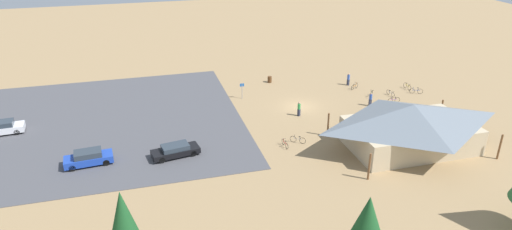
{
  "coord_description": "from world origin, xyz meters",
  "views": [
    {
      "loc": [
        19.42,
        49.59,
        22.61
      ],
      "look_at": [
        6.8,
        3.65,
        1.2
      ],
      "focal_mm": 31.7,
      "sensor_mm": 36.0,
      "label": 1
    }
  ],
  "objects_px": {
    "bike_pavilion": "(411,124)",
    "car_blue_back_corner": "(89,158)",
    "bicycle_purple_trailside": "(394,100)",
    "bicycle_yellow_back_row": "(407,86)",
    "bicycle_red_lone_west": "(285,144)",
    "car_white_mid_lot": "(1,128)",
    "pine_mideast": "(368,219)",
    "visitor_near_lot": "(299,109)",
    "trash_bin": "(270,79)",
    "bicycle_blue_by_bin": "(416,91)",
    "lot_sign": "(242,88)",
    "visitor_crossing_yard": "(370,99)",
    "visitor_by_pavilion": "(348,79)",
    "pine_midwest": "(124,227)",
    "bicycle_green_lone_east": "(371,94)",
    "bicycle_orange_front_row": "(355,86)",
    "car_black_end_stall": "(176,150)",
    "bicycle_silver_yard_center": "(391,93)",
    "bicycle_white_yard_right": "(298,140)"
  },
  "relations": [
    {
      "from": "bike_pavilion",
      "to": "car_blue_back_corner",
      "type": "bearing_deg",
      "value": -8.81
    },
    {
      "from": "bicycle_purple_trailside",
      "to": "bicycle_yellow_back_row",
      "type": "distance_m",
      "value": 6.07
    },
    {
      "from": "bike_pavilion",
      "to": "bicycle_red_lone_west",
      "type": "distance_m",
      "value": 13.21
    },
    {
      "from": "car_blue_back_corner",
      "to": "car_white_mid_lot",
      "type": "bearing_deg",
      "value": -44.6
    },
    {
      "from": "pine_mideast",
      "to": "visitor_near_lot",
      "type": "bearing_deg",
      "value": -100.05
    },
    {
      "from": "trash_bin",
      "to": "pine_mideast",
      "type": "height_order",
      "value": "pine_mideast"
    },
    {
      "from": "bicycle_blue_by_bin",
      "to": "car_white_mid_lot",
      "type": "xyz_separation_m",
      "value": [
        51.66,
        -1.36,
        0.39
      ]
    },
    {
      "from": "trash_bin",
      "to": "visitor_near_lot",
      "type": "bearing_deg",
      "value": 89.87
    },
    {
      "from": "trash_bin",
      "to": "pine_mideast",
      "type": "distance_m",
      "value": 37.6
    },
    {
      "from": "lot_sign",
      "to": "car_blue_back_corner",
      "type": "bearing_deg",
      "value": 34.7
    },
    {
      "from": "bike_pavilion",
      "to": "visitor_crossing_yard",
      "type": "distance_m",
      "value": 11.29
    },
    {
      "from": "bicycle_yellow_back_row",
      "to": "visitor_by_pavilion",
      "type": "distance_m",
      "value": 8.16
    },
    {
      "from": "lot_sign",
      "to": "pine_midwest",
      "type": "relative_size",
      "value": 0.3
    },
    {
      "from": "bicycle_blue_by_bin",
      "to": "visitor_crossing_yard",
      "type": "distance_m",
      "value": 8.46
    },
    {
      "from": "bicycle_green_lone_east",
      "to": "pine_midwest",
      "type": "bearing_deg",
      "value": 39.58
    },
    {
      "from": "bicycle_orange_front_row",
      "to": "bicycle_purple_trailside",
      "type": "bearing_deg",
      "value": 113.13
    },
    {
      "from": "trash_bin",
      "to": "visitor_by_pavilion",
      "type": "relative_size",
      "value": 0.5
    },
    {
      "from": "visitor_by_pavilion",
      "to": "bicycle_red_lone_west",
      "type": "bearing_deg",
      "value": 46.13
    },
    {
      "from": "bicycle_blue_by_bin",
      "to": "bicycle_purple_trailside",
      "type": "distance_m",
      "value": 5.23
    },
    {
      "from": "bike_pavilion",
      "to": "car_black_end_stall",
      "type": "height_order",
      "value": "bike_pavilion"
    },
    {
      "from": "bicycle_orange_front_row",
      "to": "car_white_mid_lot",
      "type": "distance_m",
      "value": 44.42
    },
    {
      "from": "bicycle_blue_by_bin",
      "to": "lot_sign",
      "type": "bearing_deg",
      "value": -11.1
    },
    {
      "from": "bicycle_yellow_back_row",
      "to": "car_blue_back_corner",
      "type": "height_order",
      "value": "car_blue_back_corner"
    },
    {
      "from": "pine_mideast",
      "to": "bicycle_red_lone_west",
      "type": "xyz_separation_m",
      "value": [
        -0.24,
        -17.83,
        -3.35
      ]
    },
    {
      "from": "pine_mideast",
      "to": "bicycle_orange_front_row",
      "type": "distance_m",
      "value": 35.06
    },
    {
      "from": "pine_midwest",
      "to": "bicycle_green_lone_east",
      "type": "relative_size",
      "value": 5.56
    },
    {
      "from": "lot_sign",
      "to": "visitor_crossing_yard",
      "type": "xyz_separation_m",
      "value": [
        -15.17,
        6.78,
        -0.47
      ]
    },
    {
      "from": "visitor_by_pavilion",
      "to": "visitor_crossing_yard",
      "type": "bearing_deg",
      "value": 85.06
    },
    {
      "from": "bicycle_yellow_back_row",
      "to": "visitor_by_pavilion",
      "type": "bearing_deg",
      "value": -26.55
    },
    {
      "from": "bike_pavilion",
      "to": "car_black_end_stall",
      "type": "bearing_deg",
      "value": -10.49
    },
    {
      "from": "car_black_end_stall",
      "to": "bicycle_green_lone_east",
      "type": "bearing_deg",
      "value": -160.67
    },
    {
      "from": "bike_pavilion",
      "to": "bicycle_silver_yard_center",
      "type": "distance_m",
      "value": 14.89
    },
    {
      "from": "bicycle_red_lone_west",
      "to": "bicycle_purple_trailside",
      "type": "bearing_deg",
      "value": -156.43
    },
    {
      "from": "trash_bin",
      "to": "lot_sign",
      "type": "xyz_separation_m",
      "value": [
        5.34,
        4.96,
        0.96
      ]
    },
    {
      "from": "trash_bin",
      "to": "bicycle_green_lone_east",
      "type": "distance_m",
      "value": 14.57
    },
    {
      "from": "pine_mideast",
      "to": "bicycle_yellow_back_row",
      "type": "xyz_separation_m",
      "value": [
        -22.23,
        -29.49,
        -3.31
      ]
    },
    {
      "from": "trash_bin",
      "to": "pine_mideast",
      "type": "bearing_deg",
      "value": 83.18
    },
    {
      "from": "pine_midwest",
      "to": "visitor_crossing_yard",
      "type": "bearing_deg",
      "value": -142.09
    },
    {
      "from": "bike_pavilion",
      "to": "car_white_mid_lot",
      "type": "distance_m",
      "value": 44.53
    },
    {
      "from": "car_black_end_stall",
      "to": "visitor_near_lot",
      "type": "xyz_separation_m",
      "value": [
        -15.52,
        -6.13,
        0.26
      ]
    },
    {
      "from": "bicycle_white_yard_right",
      "to": "visitor_crossing_yard",
      "type": "height_order",
      "value": "visitor_crossing_yard"
    },
    {
      "from": "bicycle_white_yard_right",
      "to": "car_blue_back_corner",
      "type": "height_order",
      "value": "car_blue_back_corner"
    },
    {
      "from": "trash_bin",
      "to": "bicycle_orange_front_row",
      "type": "relative_size",
      "value": 0.61
    },
    {
      "from": "bicycle_purple_trailside",
      "to": "bicycle_orange_front_row",
      "type": "xyz_separation_m",
      "value": [
        2.57,
        -6.01,
        -0.01
      ]
    },
    {
      "from": "trash_bin",
      "to": "bicycle_purple_trailside",
      "type": "relative_size",
      "value": 0.52
    },
    {
      "from": "bicycle_purple_trailside",
      "to": "visitor_near_lot",
      "type": "relative_size",
      "value": 0.97
    },
    {
      "from": "bicycle_blue_by_bin",
      "to": "car_blue_back_corner",
      "type": "height_order",
      "value": "car_blue_back_corner"
    },
    {
      "from": "bicycle_red_lone_west",
      "to": "car_white_mid_lot",
      "type": "height_order",
      "value": "car_white_mid_lot"
    },
    {
      "from": "bicycle_green_lone_east",
      "to": "car_white_mid_lot",
      "type": "distance_m",
      "value": 45.24
    },
    {
      "from": "pine_mideast",
      "to": "car_white_mid_lot",
      "type": "bearing_deg",
      "value": -44.79
    }
  ]
}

